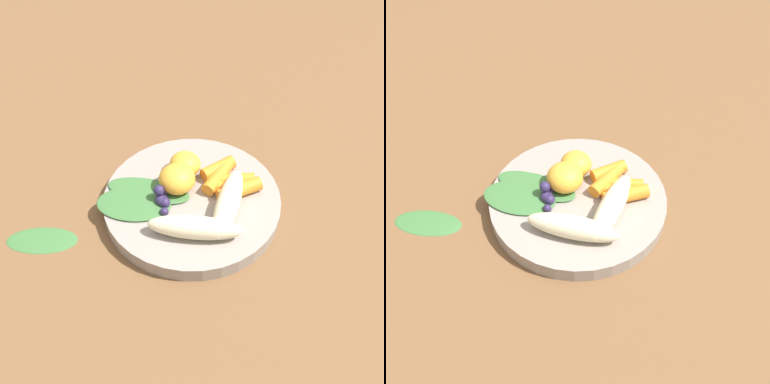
{
  "view_description": "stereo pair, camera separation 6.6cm",
  "coord_description": "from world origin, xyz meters",
  "views": [
    {
      "loc": [
        0.35,
        0.28,
        0.52
      ],
      "look_at": [
        0.0,
        0.0,
        0.03
      ],
      "focal_mm": 46.33,
      "sensor_mm": 36.0,
      "label": 1
    },
    {
      "loc": [
        0.31,
        0.33,
        0.52
      ],
      "look_at": [
        0.0,
        0.0,
        0.03
      ],
      "focal_mm": 46.33,
      "sensor_mm": 36.0,
      "label": 2
    }
  ],
  "objects": [
    {
      "name": "ground_plane",
      "position": [
        0.0,
        0.0,
        0.0
      ],
      "size": [
        2.4,
        2.4,
        0.0
      ],
      "primitive_type": "plane",
      "color": "brown"
    },
    {
      "name": "bowl",
      "position": [
        0.0,
        0.0,
        0.01
      ],
      "size": [
        0.24,
        0.24,
        0.02
      ],
      "primitive_type": "cylinder",
      "color": "gray",
      "rests_on": "ground_plane"
    },
    {
      "name": "banana_peeled_left",
      "position": [
        -0.01,
        0.05,
        0.04
      ],
      "size": [
        0.12,
        0.07,
        0.03
      ],
      "primitive_type": "ellipsoid",
      "rotation": [
        0.0,
        0.0,
        3.54
      ],
      "color": "beige",
      "rests_on": "bowl"
    },
    {
      "name": "banana_peeled_right",
      "position": [
        0.05,
        0.04,
        0.04
      ],
      "size": [
        0.09,
        0.12,
        0.03
      ],
      "primitive_type": "ellipsoid",
      "rotation": [
        0.0,
        0.0,
        2.14
      ],
      "color": "beige",
      "rests_on": "bowl"
    },
    {
      "name": "orange_segment_near",
      "position": [
        0.0,
        -0.03,
        0.04
      ],
      "size": [
        0.05,
        0.05,
        0.04
      ],
      "primitive_type": "ellipsoid",
      "color": "#F4A833",
      "rests_on": "bowl"
    },
    {
      "name": "orange_segment_far",
      "position": [
        -0.03,
        -0.04,
        0.04
      ],
      "size": [
        0.04,
        0.04,
        0.03
      ],
      "primitive_type": "ellipsoid",
      "color": "#F4A833",
      "rests_on": "bowl"
    },
    {
      "name": "carrot_front",
      "position": [
        -0.04,
        0.05,
        0.03
      ],
      "size": [
        0.06,
        0.05,
        0.02
      ],
      "primitive_type": "cylinder",
      "rotation": [
        0.0,
        1.57,
        2.67
      ],
      "color": "orange",
      "rests_on": "bowl"
    },
    {
      "name": "carrot_mid_left",
      "position": [
        -0.04,
        0.03,
        0.03
      ],
      "size": [
        0.04,
        0.05,
        0.01
      ],
      "primitive_type": "cylinder",
      "rotation": [
        0.0,
        1.57,
        2.24
      ],
      "color": "orange",
      "rests_on": "bowl"
    },
    {
      "name": "carrot_mid_right",
      "position": [
        -0.06,
        0.03,
        0.03
      ],
      "size": [
        0.05,
        0.05,
        0.02
      ],
      "primitive_type": "cylinder",
      "rotation": [
        0.0,
        1.57,
        2.32
      ],
      "color": "orange",
      "rests_on": "bowl"
    },
    {
      "name": "carrot_rear",
      "position": [
        -0.05,
        0.01,
        0.03
      ],
      "size": [
        0.06,
        0.03,
        0.02
      ],
      "primitive_type": "cylinder",
      "rotation": [
        0.0,
        1.57,
        3.29
      ],
      "color": "orange",
      "rests_on": "bowl"
    },
    {
      "name": "carrot_small",
      "position": [
        -0.06,
        -0.0,
        0.03
      ],
      "size": [
        0.05,
        0.03,
        0.02
      ],
      "primitive_type": "cylinder",
      "rotation": [
        0.0,
        1.57,
        2.85
      ],
      "color": "orange",
      "rests_on": "bowl"
    },
    {
      "name": "blueberry_pile",
      "position": [
        0.03,
        -0.02,
        0.03
      ],
      "size": [
        0.03,
        0.03,
        0.03
      ],
      "color": "#2D234C",
      "rests_on": "bowl"
    },
    {
      "name": "kale_leaf_left",
      "position": [
        0.03,
        -0.05,
        0.02
      ],
      "size": [
        0.09,
        0.12,
        0.0
      ],
      "primitive_type": "ellipsoid",
      "rotation": [
        0.0,
        0.0,
        5.15
      ],
      "color": "#3D7038",
      "rests_on": "bowl"
    },
    {
      "name": "kale_leaf_right",
      "position": [
        0.06,
        -0.05,
        0.02
      ],
      "size": [
        0.11,
        0.12,
        0.0
      ],
      "primitive_type": "ellipsoid",
      "rotation": [
        0.0,
        0.0,
        5.29
      ],
      "color": "#3D7038",
      "rests_on": "bowl"
    },
    {
      "name": "kale_leaf_stray",
      "position": [
        0.17,
        -0.12,
        0.0
      ],
      "size": [
        0.09,
        0.1,
        0.01
      ],
      "primitive_type": "ellipsoid",
      "rotation": [
        0.0,
        0.0,
        5.4
      ],
      "color": "#3D7038",
      "rests_on": "ground_plane"
    }
  ]
}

